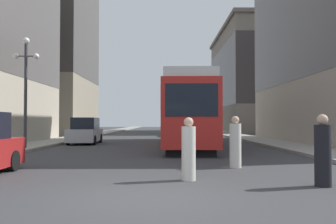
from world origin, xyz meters
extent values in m
plane|color=#38383A|center=(0.00, 0.00, 0.00)|extent=(200.00, 200.00, 0.00)
cube|color=gray|center=(-7.84, 40.00, 0.07)|extent=(2.65, 120.00, 0.15)
cube|color=gray|center=(7.84, 40.00, 0.07)|extent=(2.65, 120.00, 0.15)
cube|color=black|center=(1.68, 14.88, 0.17)|extent=(2.62, 13.07, 0.35)
cube|color=red|center=(1.68, 14.88, 1.90)|extent=(3.04, 14.22, 3.10)
cube|color=black|center=(1.68, 14.88, 2.60)|extent=(3.06, 13.65, 1.08)
cube|color=silver|center=(1.68, 14.88, 3.67)|extent=(2.83, 13.93, 0.44)
cube|color=black|center=(1.46, 7.83, 2.44)|extent=(2.21, 0.15, 1.40)
sphere|color=#F2EACC|center=(1.46, 7.76, 0.80)|extent=(0.24, 0.24, 0.24)
cube|color=black|center=(4.73, 34.77, 0.17)|extent=(2.21, 10.40, 0.35)
cube|color=silver|center=(4.73, 34.77, 1.90)|extent=(2.60, 11.31, 3.10)
cube|color=black|center=(4.73, 34.77, 2.44)|extent=(2.63, 10.86, 1.30)
cube|color=black|center=(4.71, 29.14, 2.21)|extent=(2.30, 0.09, 1.71)
cylinder|color=black|center=(-6.03, 16.58, 0.32)|extent=(0.20, 0.65, 0.64)
cylinder|color=black|center=(-6.11, 19.35, 0.32)|extent=(0.20, 0.65, 0.64)
cylinder|color=black|center=(-4.32, 16.63, 0.32)|extent=(0.20, 0.65, 0.64)
cylinder|color=black|center=(-4.40, 19.40, 0.32)|extent=(0.20, 0.65, 0.64)
cube|color=#B2B2B7|center=(-5.21, 17.99, 0.60)|extent=(1.93, 4.52, 0.84)
cube|color=black|center=(-5.22, 18.10, 1.42)|extent=(1.66, 2.50, 0.80)
cylinder|color=black|center=(-4.36, 4.02, 0.32)|extent=(0.18, 0.64, 0.64)
cylinder|color=beige|center=(0.96, 2.19, 0.70)|extent=(0.37, 0.37, 1.41)
sphere|color=tan|center=(0.96, 2.19, 1.52)|extent=(0.25, 0.25, 0.25)
cylinder|color=beige|center=(2.69, 4.77, 0.74)|extent=(0.39, 0.39, 1.47)
sphere|color=tan|center=(2.69, 4.77, 1.59)|extent=(0.26, 0.26, 0.26)
cylinder|color=black|center=(4.07, 1.27, 0.73)|extent=(0.38, 0.38, 1.46)
sphere|color=tan|center=(4.07, 1.27, 1.58)|extent=(0.26, 0.26, 0.26)
cylinder|color=#333338|center=(-7.11, 12.07, 2.93)|extent=(0.16, 0.16, 5.57)
sphere|color=white|center=(-7.11, 12.07, 5.88)|extent=(0.36, 0.36, 0.36)
sphere|color=white|center=(-7.66, 12.07, 5.05)|extent=(0.31, 0.31, 0.31)
sphere|color=white|center=(-6.56, 12.07, 5.05)|extent=(0.31, 0.31, 0.31)
cube|color=#333338|center=(-7.11, 12.07, 5.05)|extent=(1.10, 0.06, 0.06)
cube|color=gray|center=(-16.10, 37.29, 13.41)|extent=(13.88, 14.37, 26.81)
cube|color=#494440|center=(-16.10, 37.29, 14.75)|extent=(13.92, 14.41, 16.09)
cube|color=slate|center=(16.17, 48.69, 7.59)|extent=(14.02, 23.04, 15.18)
cube|color=#3D3838|center=(16.17, 48.69, 8.35)|extent=(14.06, 23.08, 9.11)
cube|color=#685F56|center=(16.17, 48.69, 15.43)|extent=(14.62, 23.64, 0.50)
camera|label=1|loc=(0.33, -7.24, 1.53)|focal=38.58mm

